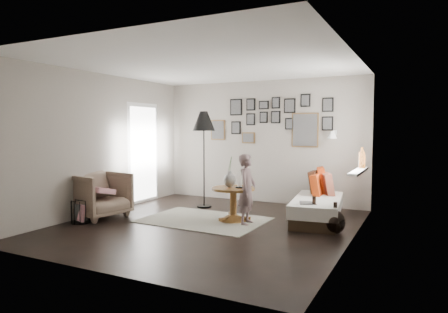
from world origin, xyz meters
The scene contains 23 objects.
ground centered at (0.00, 0.00, 0.00)m, with size 4.80×4.80×0.00m, color black.
wall_back centered at (0.00, 2.40, 1.30)m, with size 4.50×4.50×0.00m, color gray.
wall_front centered at (0.00, -2.40, 1.30)m, with size 4.50×4.50×0.00m, color gray.
wall_left centered at (-2.25, 0.00, 1.30)m, with size 4.80×4.80×0.00m, color gray.
wall_right centered at (2.25, 0.00, 1.30)m, with size 4.80×4.80×0.00m, color gray.
ceiling centered at (0.00, 0.00, 2.60)m, with size 4.80×4.80×0.00m, color white.
door_left centered at (-2.23, 1.20, 1.05)m, with size 0.00×2.14×2.14m.
window_right centered at (2.18, 1.34, 0.93)m, with size 0.15×1.32×1.30m.
gallery_wall centered at (0.29, 2.38, 1.74)m, with size 2.74×0.03×1.08m.
wall_sconce centered at (1.55, 2.13, 1.46)m, with size 0.18×0.36×0.16m.
rug centered at (-0.23, 0.29, 0.01)m, with size 2.06×1.44×0.01m, color beige.
pedestal_table centered at (0.24, 0.48, 0.27)m, with size 0.74×0.74×0.58m.
vase centered at (0.16, 0.50, 0.74)m, with size 0.21×0.21×0.53m.
candles centered at (0.35, 0.48, 0.71)m, with size 0.13×0.13×0.27m.
daybed centered at (1.53, 1.18, 0.26)m, with size 0.99×1.87×0.86m.
magazine_on_daybed centered at (1.48, 0.55, 0.40)m, with size 0.19×0.26×0.01m, color black.
armchair centered at (-2.00, -0.35, 0.40)m, with size 0.86×0.88×0.80m, color #715D4C.
armchair_cushion centered at (-2.00, -0.30, 0.48)m, with size 0.36×0.36×0.09m, color silver.
floor_lamp centered at (-0.80, 1.30, 1.66)m, with size 0.45×0.45×1.92m.
magazine_basket centered at (-2.00, -0.79, 0.19)m, with size 0.35×0.35×0.38m.
demijohn_large centered at (1.61, 0.53, 0.20)m, with size 0.35×0.35×0.53m.
demijohn_small centered at (1.96, 0.41, 0.18)m, with size 0.31×0.31×0.48m.
child centered at (0.54, 0.36, 0.58)m, with size 0.42×0.28×1.16m, color #675151.
Camera 1 is at (3.13, -5.62, 1.58)m, focal length 32.00 mm.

